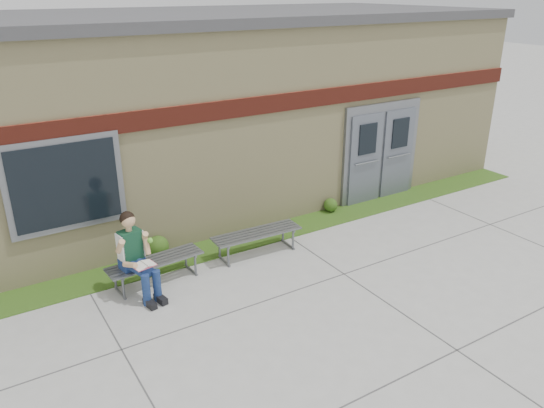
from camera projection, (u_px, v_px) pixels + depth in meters
ground at (315, 304)px, 8.52m from camera, size 80.00×80.00×0.00m
grass_strip at (238, 242)px, 10.55m from camera, size 16.00×0.80×0.02m
school_building at (167, 107)px, 12.41m from camera, size 16.20×6.22×4.20m
bench_left at (156, 265)px, 9.03m from camera, size 1.68×0.58×0.43m
bench_right at (257, 237)px, 9.99m from camera, size 1.74×0.55×0.45m
girl at (136, 255)px, 8.52m from camera, size 0.59×0.94×1.43m
shrub_mid at (158, 246)px, 9.91m from camera, size 0.41×0.41×0.41m
shrub_east at (331, 205)px, 11.91m from camera, size 0.31×0.31×0.31m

